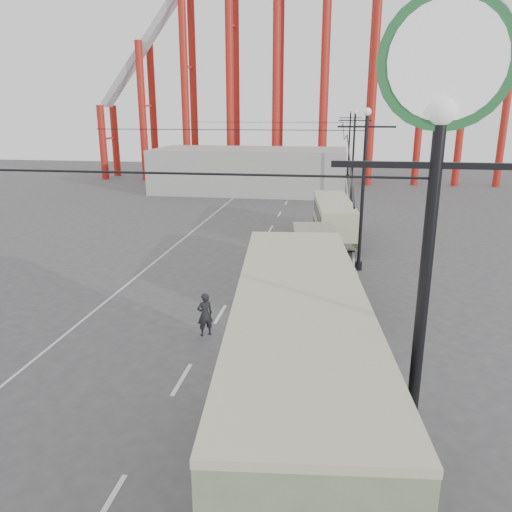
% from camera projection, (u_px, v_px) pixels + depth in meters
% --- Properties ---
extents(ground, '(160.00, 160.00, 0.00)m').
position_uv_depth(ground, '(173.00, 457.00, 13.67)').
color(ground, '#444446').
rests_on(ground, ground).
extents(road_markings, '(12.52, 120.00, 0.01)m').
position_uv_depth(road_markings, '(256.00, 257.00, 32.48)').
color(road_markings, silver).
rests_on(road_markings, ground).
extents(lamp_post_near, '(3.20, 0.44, 10.80)m').
position_uv_depth(lamp_post_near, '(433.00, 194.00, 7.78)').
color(lamp_post_near, black).
rests_on(lamp_post_near, ground).
extents(lamp_post_mid, '(3.20, 0.44, 9.32)m').
position_uv_depth(lamp_post_mid, '(363.00, 192.00, 28.58)').
color(lamp_post_mid, black).
rests_on(lamp_post_mid, ground).
extents(lamp_post_far, '(3.20, 0.44, 9.32)m').
position_uv_depth(lamp_post_far, '(353.00, 158.00, 49.44)').
color(lamp_post_far, black).
rests_on(lamp_post_far, ground).
extents(lamp_post_distant, '(3.20, 0.44, 9.32)m').
position_uv_depth(lamp_post_distant, '(349.00, 144.00, 70.30)').
color(lamp_post_distant, black).
rests_on(lamp_post_distant, ground).
extents(fairground_shed, '(22.00, 10.00, 5.00)m').
position_uv_depth(fairground_shed, '(250.00, 170.00, 58.46)').
color(fairground_shed, '#9F9E9A').
rests_on(fairground_shed, ground).
extents(double_decker_bus, '(3.68, 10.61, 5.58)m').
position_uv_depth(double_decker_bus, '(298.00, 398.00, 10.82)').
color(double_decker_bus, '#384424').
rests_on(double_decker_bus, ground).
extents(single_decker_green, '(3.51, 10.20, 2.83)m').
position_uv_depth(single_decker_green, '(319.00, 267.00, 25.06)').
color(single_decker_green, '#687A59').
rests_on(single_decker_green, ground).
extents(single_decker_cream, '(3.37, 9.70, 2.96)m').
position_uv_depth(single_decker_cream, '(333.00, 218.00, 36.23)').
color(single_decker_cream, '#BAB796').
rests_on(single_decker_cream, ground).
extents(pedestrian, '(0.82, 0.76, 1.88)m').
position_uv_depth(pedestrian, '(205.00, 314.00, 20.85)').
color(pedestrian, black).
rests_on(pedestrian, ground).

